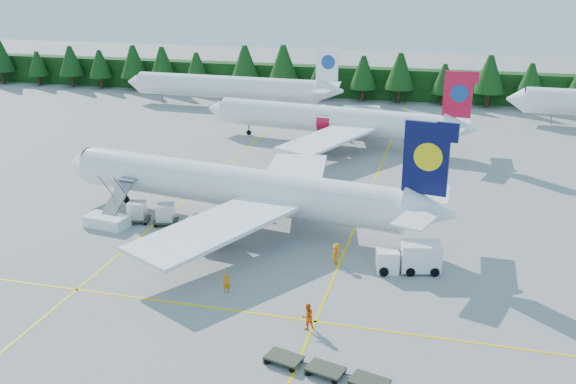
% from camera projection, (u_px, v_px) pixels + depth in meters
% --- Properties ---
extents(ground, '(320.00, 320.00, 0.00)m').
position_uv_depth(ground, '(261.00, 277.00, 54.69)').
color(ground, gray).
rests_on(ground, ground).
extents(taxi_stripe_a, '(0.25, 120.00, 0.01)m').
position_uv_depth(taxi_stripe_a, '(197.00, 189.00, 76.27)').
color(taxi_stripe_a, yellow).
rests_on(taxi_stripe_a, ground).
extents(taxi_stripe_b, '(0.25, 120.00, 0.01)m').
position_uv_depth(taxi_stripe_b, '(365.00, 204.00, 71.53)').
color(taxi_stripe_b, yellow).
rests_on(taxi_stripe_b, ground).
extents(taxi_stripe_cross, '(80.00, 0.25, 0.01)m').
position_uv_depth(taxi_stripe_cross, '(239.00, 311.00, 49.20)').
color(taxi_stripe_cross, yellow).
rests_on(taxi_stripe_cross, ground).
extents(treeline_hedge, '(220.00, 4.00, 6.00)m').
position_uv_depth(treeline_hedge, '(379.00, 83.00, 128.59)').
color(treeline_hedge, black).
rests_on(treeline_hedge, ground).
extents(airliner_navy, '(42.36, 34.58, 12.39)m').
position_uv_depth(airliner_navy, '(226.00, 186.00, 65.87)').
color(airliner_navy, white).
rests_on(airliner_navy, ground).
extents(airliner_red, '(40.46, 33.08, 11.80)m').
position_uv_depth(airliner_red, '(323.00, 119.00, 95.58)').
color(airliner_red, white).
rests_on(airliner_red, ground).
extents(airliner_far_left, '(42.11, 5.81, 12.24)m').
position_uv_depth(airliner_far_left, '(221.00, 86.00, 120.51)').
color(airliner_far_left, white).
rests_on(airliner_far_left, ground).
extents(airstairs, '(4.67, 6.34, 3.97)m').
position_uv_depth(airstairs, '(109.00, 217.00, 65.38)').
color(airstairs, white).
rests_on(airstairs, ground).
extents(service_truck, '(5.79, 3.24, 2.64)m').
position_uv_depth(service_truck, '(408.00, 257.00, 55.34)').
color(service_truck, silver).
rests_on(service_truck, ground).
extents(dolly_train, '(8.59, 3.20, 0.14)m').
position_uv_depth(dolly_train, '(326.00, 369.00, 41.41)').
color(dolly_train, '#363A2A').
rests_on(dolly_train, ground).
extents(uld_pair, '(5.88, 2.50, 1.86)m').
position_uv_depth(uld_pair, '(151.00, 212.00, 65.69)').
color(uld_pair, '#363A2A').
rests_on(uld_pair, ground).
extents(crew_a, '(0.74, 0.66, 1.69)m').
position_uv_depth(crew_a, '(227.00, 283.00, 51.84)').
color(crew_a, orange).
rests_on(crew_a, ground).
extents(crew_b, '(1.23, 1.23, 2.01)m').
position_uv_depth(crew_b, '(307.00, 316.00, 46.57)').
color(crew_b, '#F45505').
rests_on(crew_b, ground).
extents(crew_c, '(0.80, 0.96, 1.98)m').
position_uv_depth(crew_c, '(337.00, 254.00, 56.73)').
color(crew_c, orange).
rests_on(crew_c, ground).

